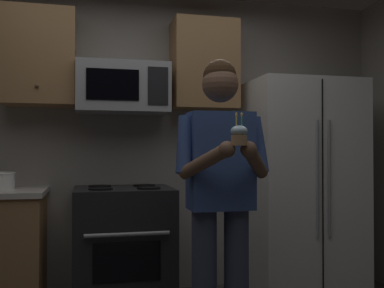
% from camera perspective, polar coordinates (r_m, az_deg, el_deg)
% --- Properties ---
extents(wall_back, '(4.40, 0.10, 2.60)m').
position_cam_1_polar(wall_back, '(3.95, -7.01, 0.42)').
color(wall_back, gray).
rests_on(wall_back, ground).
extents(oven_range, '(0.76, 0.70, 0.93)m').
position_cam_1_polar(oven_range, '(3.62, -8.77, -12.80)').
color(oven_range, black).
rests_on(oven_range, ground).
extents(microwave, '(0.74, 0.41, 0.40)m').
position_cam_1_polar(microwave, '(3.70, -8.86, 7.04)').
color(microwave, '#9EA0A5').
extents(refrigerator, '(0.90, 0.75, 1.80)m').
position_cam_1_polar(refrigerator, '(3.93, 13.76, -5.39)').
color(refrigerator, white).
rests_on(refrigerator, ground).
extents(cabinet_row_upper, '(2.78, 0.36, 0.76)m').
position_cam_1_polar(cabinet_row_upper, '(3.79, -17.76, 10.41)').
color(cabinet_row_upper, '#9E7247').
extents(person, '(0.60, 0.48, 1.76)m').
position_cam_1_polar(person, '(2.67, 3.72, -5.49)').
color(person, '#383F59').
rests_on(person, ground).
extents(cupcake, '(0.09, 0.09, 0.17)m').
position_cam_1_polar(cupcake, '(2.35, 6.04, 1.15)').
color(cupcake, '#A87F56').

